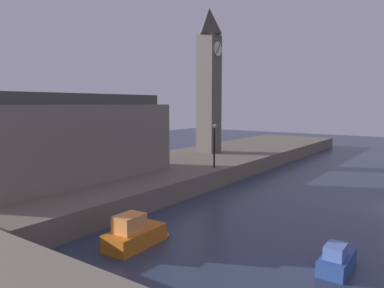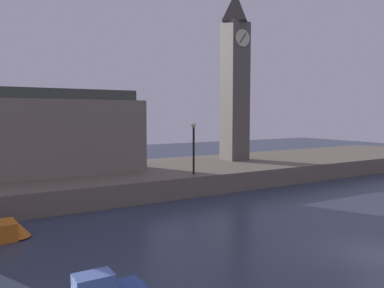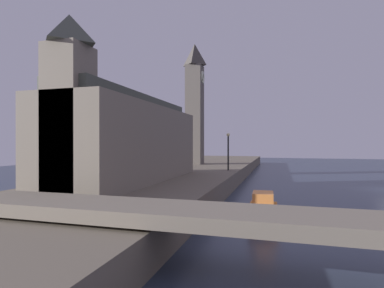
{
  "view_description": "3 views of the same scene",
  "coord_description": "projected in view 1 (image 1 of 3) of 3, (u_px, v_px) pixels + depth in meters",
  "views": [
    {
      "loc": [
        -27.64,
        -1.79,
        7.18
      ],
      "look_at": [
        -1.66,
        16.63,
        3.64
      ],
      "focal_mm": 34.18,
      "sensor_mm": 36.0,
      "label": 1
    },
    {
      "loc": [
        -15.19,
        -9.29,
        6.05
      ],
      "look_at": [
        -0.77,
        14.67,
        3.85
      ],
      "focal_mm": 35.88,
      "sensor_mm": 36.0,
      "label": 2
    },
    {
      "loc": [
        -31.95,
        10.0,
        4.38
      ],
      "look_at": [
        -4.2,
        17.98,
        4.27
      ],
      "focal_mm": 28.57,
      "sensor_mm": 36.0,
      "label": 3
    }
  ],
  "objects": [
    {
      "name": "boat_patrol_orange",
      "position": [
        139.0,
        233.0,
        18.66
      ],
      "size": [
        4.04,
        1.65,
        1.72
      ],
      "color": "orange",
      "rests_on": "ground"
    },
    {
      "name": "far_embankment",
      "position": [
        174.0,
        170.0,
        35.65
      ],
      "size": [
        70.0,
        12.0,
        1.5
      ],
      "primitive_type": "cube",
      "color": "#6B6051",
      "rests_on": "ground"
    },
    {
      "name": "boat_tour_blue",
      "position": [
        338.0,
        258.0,
        15.96
      ],
      "size": [
        3.04,
        1.12,
        1.23
      ],
      "color": "#2D4C93",
      "rests_on": "ground"
    },
    {
      "name": "clock_tower",
      "position": [
        209.0,
        79.0,
        41.8
      ],
      "size": [
        2.34,
        2.39,
        16.35
      ],
      "color": "#5B544C",
      "rests_on": "far_embankment"
    },
    {
      "name": "streetlamp",
      "position": [
        214.0,
        140.0,
        32.24
      ],
      "size": [
        0.36,
        0.36,
        3.9
      ],
      "color": "black",
      "rests_on": "far_embankment"
    },
    {
      "name": "parliament_hall",
      "position": [
        66.0,
        138.0,
        26.33
      ],
      "size": [
        16.51,
        5.0,
        9.74
      ],
      "color": "slate",
      "rests_on": "far_embankment"
    }
  ]
}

